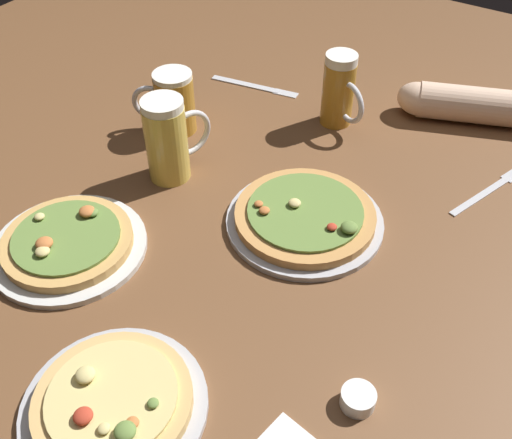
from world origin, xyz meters
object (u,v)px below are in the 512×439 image
at_px(beer_mug_pale, 340,91).
at_px(diner_arm, 462,104).
at_px(ramekin_sauce, 358,399).
at_px(knife_right, 255,86).
at_px(beer_mug_dark, 168,139).
at_px(fork_left, 489,190).
at_px(pizza_plate_side, 68,243).
at_px(pizza_plate_far, 305,217).
at_px(beer_mug_amber, 173,102).
at_px(pizza_plate_near, 114,403).

xyz_separation_m(beer_mug_pale, diner_arm, (0.23, 0.17, -0.04)).
height_order(ramekin_sauce, knife_right, ramekin_sauce).
relative_size(beer_mug_dark, knife_right, 0.77).
xyz_separation_m(beer_mug_dark, fork_left, (0.56, 0.30, -0.08)).
relative_size(pizza_plate_side, beer_mug_dark, 1.57).
relative_size(pizza_plate_far, knife_right, 1.28).
distance_m(pizza_plate_side, knife_right, 0.65).
bearing_deg(beer_mug_amber, pizza_plate_side, -78.97).
bearing_deg(fork_left, beer_mug_dark, -152.29).
bearing_deg(beer_mug_dark, fork_left, 27.71).
distance_m(beer_mug_dark, beer_mug_pale, 0.40).
bearing_deg(beer_mug_pale, beer_mug_dark, -119.18).
height_order(pizza_plate_side, fork_left, pizza_plate_side).
xyz_separation_m(beer_mug_pale, knife_right, (-0.24, 0.03, -0.08)).
bearing_deg(beer_mug_dark, knife_right, 96.84).
distance_m(pizza_plate_near, pizza_plate_far, 0.48).
height_order(beer_mug_dark, fork_left, beer_mug_dark).
relative_size(pizza_plate_far, beer_mug_amber, 2.11).
height_order(fork_left, knife_right, same).
distance_m(pizza_plate_near, pizza_plate_side, 0.34).
relative_size(pizza_plate_near, ramekin_sauce, 5.21).
height_order(pizza_plate_near, diner_arm, diner_arm).
relative_size(pizza_plate_near, pizza_plate_far, 0.89).
distance_m(beer_mug_amber, beer_mug_pale, 0.37).
height_order(beer_mug_amber, ramekin_sauce, beer_mug_amber).
distance_m(beer_mug_amber, knife_right, 0.26).
height_order(beer_mug_pale, ramekin_sauce, beer_mug_pale).
distance_m(beer_mug_dark, diner_arm, 0.67).
distance_m(pizza_plate_near, fork_left, 0.81).
relative_size(pizza_plate_near, diner_arm, 0.85).
height_order(beer_mug_pale, fork_left, beer_mug_pale).
height_order(pizza_plate_near, beer_mug_dark, beer_mug_dark).
bearing_deg(beer_mug_pale, diner_arm, 35.67).
bearing_deg(beer_mug_pale, knife_right, 172.57).
height_order(beer_mug_amber, fork_left, beer_mug_amber).
distance_m(beer_mug_dark, fork_left, 0.64).
height_order(pizza_plate_near, beer_mug_amber, beer_mug_amber).
bearing_deg(pizza_plate_far, pizza_plate_side, -138.23).
distance_m(pizza_plate_side, ramekin_sauce, 0.56).
relative_size(pizza_plate_near, beer_mug_pale, 1.57).
height_order(beer_mug_pale, knife_right, beer_mug_pale).
xyz_separation_m(ramekin_sauce, fork_left, (0.02, 0.56, -0.01)).
xyz_separation_m(knife_right, diner_arm, (0.47, 0.13, 0.04)).
relative_size(beer_mug_pale, ramekin_sauce, 3.32).
xyz_separation_m(pizza_plate_side, beer_mug_amber, (-0.08, 0.40, 0.05)).
bearing_deg(fork_left, diner_arm, 121.56).
bearing_deg(fork_left, beer_mug_amber, -166.16).
relative_size(beer_mug_amber, fork_left, 0.66).
bearing_deg(beer_mug_amber, pizza_plate_far, -16.36).
xyz_separation_m(beer_mug_amber, knife_right, (0.05, 0.25, -0.07)).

